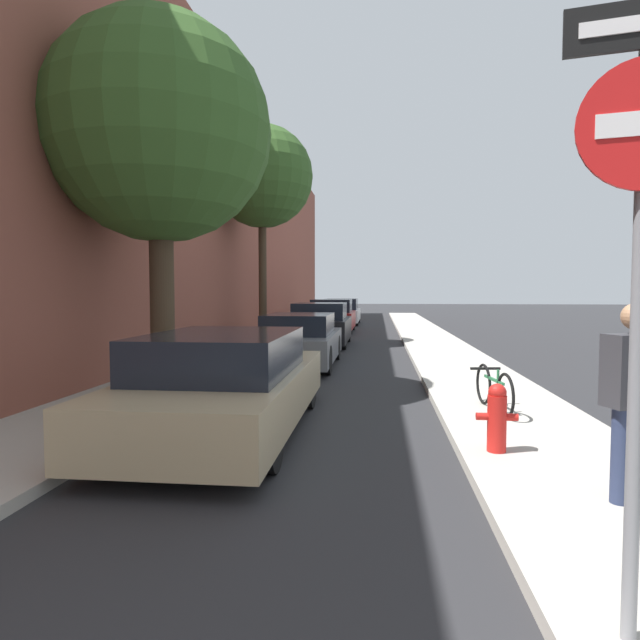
# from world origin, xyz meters

# --- Properties ---
(ground_plane) EXTENTS (120.00, 120.00, 0.00)m
(ground_plane) POSITION_xyz_m (0.00, 16.00, 0.00)
(ground_plane) COLOR #28282B
(sidewalk_left) EXTENTS (2.00, 52.00, 0.12)m
(sidewalk_left) POSITION_xyz_m (-2.90, 16.00, 0.06)
(sidewalk_left) COLOR #ADA89E
(sidewalk_left) RESTS_ON ground
(sidewalk_right) EXTENTS (2.00, 52.00, 0.12)m
(sidewalk_right) POSITION_xyz_m (2.90, 16.00, 0.06)
(sidewalk_right) COLOR #ADA89E
(sidewalk_right) RESTS_ON ground
(building_facade_left) EXTENTS (0.70, 52.00, 9.24)m
(building_facade_left) POSITION_xyz_m (-4.25, 16.00, 4.62)
(building_facade_left) COLOR brown
(building_facade_left) RESTS_ON ground
(parked_car_champagne) EXTENTS (1.89, 4.68, 1.29)m
(parked_car_champagne) POSITION_xyz_m (-0.88, 7.19, 0.62)
(parked_car_champagne) COLOR black
(parked_car_champagne) RESTS_ON ground
(parked_car_grey) EXTENTS (1.72, 4.13, 1.26)m
(parked_car_grey) POSITION_xyz_m (-0.82, 13.18, 0.61)
(parked_car_grey) COLOR black
(parked_car_grey) RESTS_ON ground
(parked_car_black) EXTENTS (1.86, 3.97, 1.41)m
(parked_car_black) POSITION_xyz_m (-0.86, 18.06, 0.67)
(parked_car_black) COLOR black
(parked_car_black) RESTS_ON ground
(parked_car_red) EXTENTS (1.90, 3.94, 1.44)m
(parked_car_red) POSITION_xyz_m (-0.97, 23.81, 0.68)
(parked_car_red) COLOR black
(parked_car_red) RESTS_ON ground
(parked_car_white) EXTENTS (1.87, 4.70, 1.40)m
(parked_car_white) POSITION_xyz_m (-0.92, 29.46, 0.66)
(parked_car_white) COLOR black
(parked_car_white) RESTS_ON ground
(street_tree_near) EXTENTS (3.73, 3.73, 6.23)m
(street_tree_near) POSITION_xyz_m (-2.61, 9.32, 4.46)
(street_tree_near) COLOR #423323
(street_tree_near) RESTS_ON sidewalk_left
(street_tree_far) EXTENTS (3.32, 3.32, 7.06)m
(street_tree_far) POSITION_xyz_m (-2.73, 17.76, 5.50)
(street_tree_far) COLOR #423323
(street_tree_far) RESTS_ON sidewalk_left
(fire_hydrant) EXTENTS (0.42, 0.20, 0.72)m
(fire_hydrant) POSITION_xyz_m (2.28, 6.34, 0.49)
(fire_hydrant) COLOR red
(fire_hydrant) RESTS_ON sidewalk_right
(pedestrian) EXTENTS (0.50, 0.36, 1.59)m
(pedestrian) POSITION_xyz_m (3.04, 5.08, 1.01)
(pedestrian) COLOR #283351
(pedestrian) RESTS_ON sidewalk_right
(bicycle) EXTENTS (0.44, 1.47, 0.60)m
(bicycle) POSITION_xyz_m (2.66, 8.29, 0.43)
(bicycle) COLOR black
(bicycle) RESTS_ON sidewalk_right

